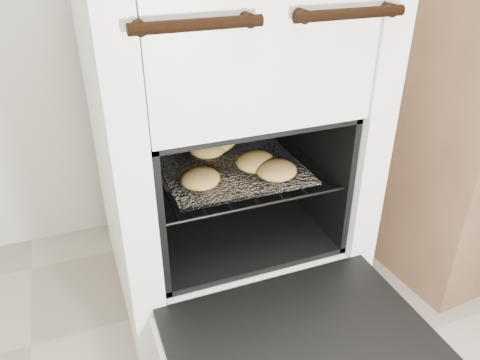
% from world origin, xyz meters
% --- Properties ---
extents(stove, '(0.65, 0.72, 0.99)m').
position_xyz_m(stove, '(-0.08, 1.14, 0.49)').
color(stove, white).
rests_on(stove, ground).
extents(oven_door, '(0.58, 0.45, 0.04)m').
position_xyz_m(oven_door, '(-0.08, 0.59, 0.22)').
color(oven_door, black).
rests_on(oven_door, stove).
extents(oven_rack, '(0.47, 0.45, 0.01)m').
position_xyz_m(oven_rack, '(-0.08, 1.07, 0.43)').
color(oven_rack, black).
rests_on(oven_rack, stove).
extents(foil_sheet, '(0.37, 0.32, 0.01)m').
position_xyz_m(foil_sheet, '(-0.08, 1.05, 0.44)').
color(foil_sheet, silver).
rests_on(foil_sheet, oven_rack).
extents(baked_rolls, '(0.31, 0.34, 0.06)m').
position_xyz_m(baked_rolls, '(-0.08, 1.06, 0.46)').
color(baked_rolls, tan).
rests_on(baked_rolls, foil_sheet).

